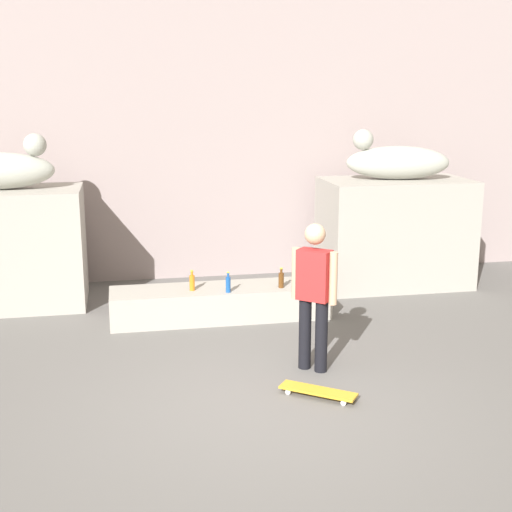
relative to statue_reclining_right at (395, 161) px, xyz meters
name	(u,v)px	position (x,y,z in m)	size (l,w,h in m)	color
ground_plane	(263,411)	(-2.94, -4.14, -1.98)	(40.00, 40.00, 0.00)	#605E5B
facade_wall	(196,95)	(-2.94, 1.33, 1.00)	(11.97, 0.60, 5.97)	gray
pedestal_left	(3,248)	(-5.92, -0.01, -1.13)	(2.28, 1.29, 1.70)	#A39E93
pedestal_right	(394,233)	(0.04, -0.01, -1.13)	(2.28, 1.29, 1.70)	#A39E93
statue_reclining_right	(395,161)	(0.00, 0.00, 0.00)	(1.68, 0.87, 0.78)	#A9AB9E
ledge_block	(220,303)	(-2.94, -1.21, -1.76)	(2.98, 0.73, 0.44)	#A39E93
skater	(314,291)	(-2.19, -3.20, -1.06)	(0.43, 0.39, 1.67)	black
skateboard	(318,391)	(-2.33, -3.92, -1.92)	(0.76, 0.64, 0.08)	gold
bottle_blue	(228,284)	(-2.87, -1.46, -1.43)	(0.06, 0.06, 0.28)	#194C99
bottle_brown	(281,280)	(-2.13, -1.37, -1.43)	(0.07, 0.07, 0.28)	#593314
bottle_orange	(192,282)	(-3.33, -1.28, -1.43)	(0.07, 0.07, 0.28)	orange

